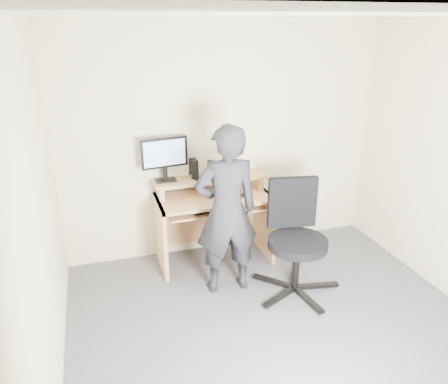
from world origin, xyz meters
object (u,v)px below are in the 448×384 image
monitor (164,155)px  person (226,211)px  desk (212,211)px  office_chair (296,234)px

monitor → person: person is taller
desk → office_chair: office_chair is taller
office_chair → person: (-0.63, 0.19, 0.24)m
monitor → person: size_ratio=0.30×
desk → monitor: 0.80m
desk → person: person is taller
desk → office_chair: (0.59, -0.83, 0.04)m
monitor → person: bearing=-68.0°
monitor → person: 0.92m
desk → office_chair: bearing=-54.5°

